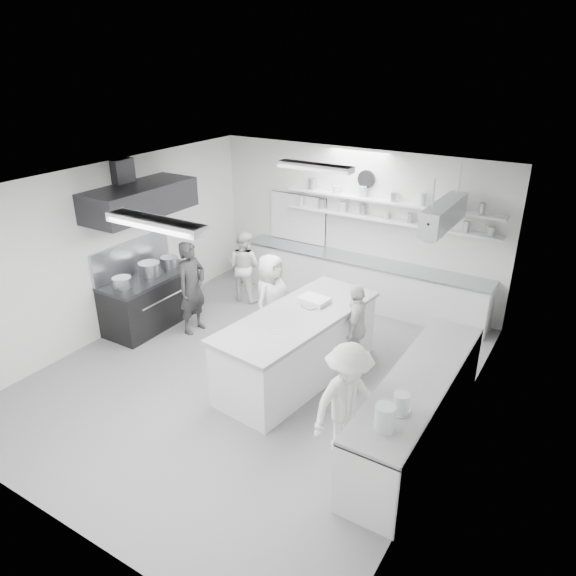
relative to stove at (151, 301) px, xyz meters
The scene contains 27 objects.
floor 2.67m from the stove, ahead, with size 6.00×7.00×0.02m, color gray.
ceiling 3.67m from the stove, ahead, with size 6.00×7.00×0.02m, color white.
wall_back 4.18m from the stove, 50.01° to the left, with size 6.00×0.04×3.00m, color silver.
wall_front 4.80m from the stove, 56.31° to the right, with size 6.00×0.04×3.00m, color silver.
wall_left 1.19m from the stove, 135.00° to the right, with size 0.04×7.00×3.00m, color silver.
wall_right 5.71m from the stove, ahead, with size 0.04×7.00×3.00m, color silver.
stove is the anchor object (origin of this frame).
exhaust_hood 1.90m from the stove, 90.00° to the right, with size 0.85×2.00×0.50m, color #252427.
back_counter 4.03m from the stove, 43.99° to the left, with size 5.00×0.60×0.92m, color silver.
shelf_lower 4.63m from the stove, 41.99° to the left, with size 4.20×0.26×0.04m, color silver.
shelf_upper 4.74m from the stove, 41.99° to the left, with size 4.20×0.26×0.04m, color silver.
pass_through_window 3.49m from the stove, 67.12° to the left, with size 1.30×0.04×1.00m, color black.
wall_clock 4.60m from the stove, 47.54° to the left, with size 0.32×0.32×0.05m, color white.
right_counter 5.28m from the stove, ahead, with size 0.74×3.30×0.94m, color silver.
pot_rack 5.35m from the stove, 23.50° to the left, with size 0.30×1.60×0.40m, color #A7A9AF.
light_fixture_front 4.22m from the stove, 40.24° to the right, with size 1.30×0.25×0.10m, color silver.
light_fixture_rear 3.86m from the stove, 28.30° to the left, with size 1.30×0.25×0.10m, color silver.
prep_island 3.20m from the stove, ahead, with size 1.04×2.79×1.03m, color silver.
stove_pot 0.60m from the stove, 90.00° to the left, with size 0.38×0.38×0.28m, color #A7A9AF.
cook_stove 0.95m from the stove, 13.51° to the left, with size 0.61×0.40×1.68m, color #292829.
cook_back 1.97m from the stove, 64.78° to the left, with size 0.70×0.55×1.44m, color white.
cook_island_left 2.33m from the stove, 15.27° to the left, with size 0.78×0.51×1.60m, color white.
cook_island_right 3.87m from the stove, ahead, with size 0.84×0.35×1.43m, color white.
cook_right 4.80m from the stove, 15.99° to the right, with size 1.02×0.58×1.57m, color white.
bowl_island_a 3.28m from the stove, ahead, with size 0.26×0.26×0.06m, color #A7A9AF.
bowl_island_b 3.31m from the stove, 13.49° to the right, with size 0.18×0.18×0.06m, color silver.
bowl_right 5.47m from the stove, 15.10° to the right, with size 0.26×0.26×0.06m, color silver.
Camera 1 is at (4.19, -5.84, 4.68)m, focal length 33.47 mm.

